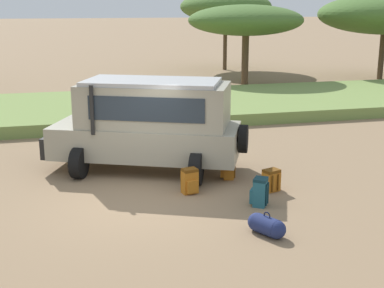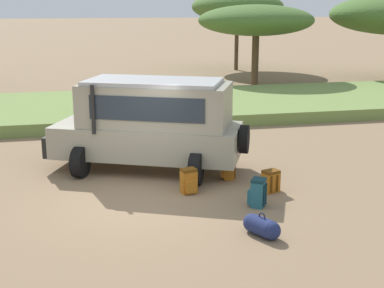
{
  "view_description": "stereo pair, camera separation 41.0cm",
  "coord_description": "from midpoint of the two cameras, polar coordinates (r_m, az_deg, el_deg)",
  "views": [
    {
      "loc": [
        -1.55,
        -11.34,
        4.34
      ],
      "look_at": [
        1.56,
        0.97,
        1.0
      ],
      "focal_mm": 50.0,
      "sensor_mm": 36.0,
      "label": 1
    },
    {
      "loc": [
        -1.15,
        -11.43,
        4.34
      ],
      "look_at": [
        1.56,
        0.97,
        1.0
      ],
      "focal_mm": 50.0,
      "sensor_mm": 36.0,
      "label": 2
    }
  ],
  "objects": [
    {
      "name": "safari_vehicle",
      "position": [
        14.15,
        -3.59,
        2.27
      ],
      "size": [
        5.37,
        3.85,
        2.44
      ],
      "color": "gray",
      "rests_on": "ground_plane"
    },
    {
      "name": "acacia_tree_centre_back",
      "position": [
        29.56,
        7.28,
        12.94
      ],
      "size": [
        6.3,
        5.4,
        4.31
      ],
      "color": "brown",
      "rests_on": "ground_plane"
    },
    {
      "name": "duffel_bag_low_black_case",
      "position": [
        10.52,
        8.56,
        -8.7
      ],
      "size": [
        0.59,
        0.8,
        0.47
      ],
      "color": "navy",
      "rests_on": "ground_plane"
    },
    {
      "name": "ground_plane",
      "position": [
        12.26,
        -5.25,
        -6.06
      ],
      "size": [
        320.0,
        320.0,
        0.0
      ],
      "primitive_type": "plane",
      "color": "#8C7051"
    },
    {
      "name": "backpack_outermost",
      "position": [
        13.65,
        4.8,
        -2.55
      ],
      "size": [
        0.42,
        0.37,
        0.61
      ],
      "color": "#B26619",
      "rests_on": "ground_plane"
    },
    {
      "name": "backpack_beside_front_wheel",
      "position": [
        12.6,
        0.6,
        -4.01
      ],
      "size": [
        0.4,
        0.4,
        0.6
      ],
      "color": "#B26619",
      "rests_on": "ground_plane"
    },
    {
      "name": "backpack_cluster_center",
      "position": [
        12.87,
        9.26,
        -3.95
      ],
      "size": [
        0.46,
        0.44,
        0.54
      ],
      "color": "#B26619",
      "rests_on": "ground_plane"
    },
    {
      "name": "backpack_near_rear_wheel",
      "position": [
        11.9,
        8.01,
        -5.2
      ],
      "size": [
        0.46,
        0.45,
        0.64
      ],
      "color": "#235B6B",
      "rests_on": "ground_plane"
    },
    {
      "name": "grass_bank",
      "position": [
        21.99,
        -8.62,
        3.78
      ],
      "size": [
        120.0,
        7.0,
        0.44
      ],
      "color": "olive",
      "rests_on": "ground_plane"
    },
    {
      "name": "acacia_tree_right_mid",
      "position": [
        36.38,
        5.19,
        14.38
      ],
      "size": [
        6.0,
        6.29,
        5.15
      ],
      "color": "brown",
      "rests_on": "ground_plane"
    }
  ]
}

